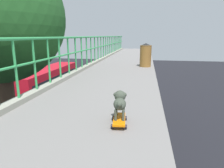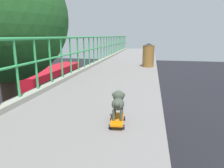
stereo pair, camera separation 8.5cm
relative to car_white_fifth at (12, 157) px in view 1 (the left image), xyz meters
name	(u,v)px [view 1 (the left image)]	position (x,y,z in m)	size (l,w,h in m)	color
car_white_fifth	(12,157)	(0.00, 0.00, 0.00)	(1.93, 3.82, 1.29)	silver
city_bus	(49,82)	(-3.85, 11.97, 1.37)	(2.67, 11.52, 3.55)	#B2101D
toy_skateboard	(119,120)	(6.79, -6.12, 5.43)	(0.24, 0.44, 0.08)	orange
small_dog	(120,101)	(6.78, -6.05, 5.67)	(0.20, 0.39, 0.34)	#3F463A
litter_bin	(146,55)	(7.08, -0.93, 5.82)	(0.44, 0.44, 0.88)	brown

